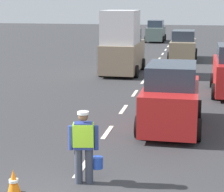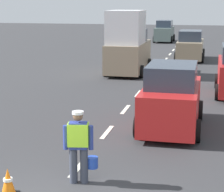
% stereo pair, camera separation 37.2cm
% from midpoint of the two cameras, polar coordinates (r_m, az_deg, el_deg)
% --- Properties ---
extents(ground_plane, '(96.00, 96.00, 0.00)m').
position_cam_midpoint_polar(ground_plane, '(28.50, 6.92, 4.13)').
color(ground_plane, '#333335').
extents(lane_center_line, '(0.14, 46.40, 0.01)m').
position_cam_midpoint_polar(lane_center_line, '(32.64, 7.70, 5.15)').
color(lane_center_line, silver).
rests_on(lane_center_line, ground).
extents(road_worker, '(0.74, 0.47, 1.67)m').
position_cam_midpoint_polar(road_worker, '(9.75, -3.19, -6.22)').
color(road_worker, '#383D4C').
rests_on(road_worker, ground).
extents(traffic_cone_near, '(0.36, 0.36, 0.59)m').
position_cam_midpoint_polar(traffic_cone_near, '(9.60, -12.37, -10.91)').
color(traffic_cone_near, black).
rests_on(traffic_cone_near, ground).
extents(delivery_truck, '(2.16, 4.60, 3.54)m').
position_cam_midpoint_polar(delivery_truck, '(24.52, 2.52, 6.67)').
color(delivery_truck, gray).
rests_on(delivery_truck, ground).
extents(car_outgoing_ahead, '(1.95, 4.01, 2.11)m').
position_cam_midpoint_polar(car_outgoing_ahead, '(14.01, 8.56, -0.37)').
color(car_outgoing_ahead, red).
rests_on(car_outgoing_ahead, ground).
extents(car_outgoing_far, '(1.95, 4.25, 2.05)m').
position_cam_midpoint_polar(car_outgoing_far, '(30.87, 10.55, 6.42)').
color(car_outgoing_far, gray).
rests_on(car_outgoing_far, ground).
extents(car_oncoming_third, '(1.91, 4.01, 2.15)m').
position_cam_midpoint_polar(car_oncoming_third, '(44.45, 7.11, 8.34)').
color(car_oncoming_third, slate).
rests_on(car_oncoming_third, ground).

